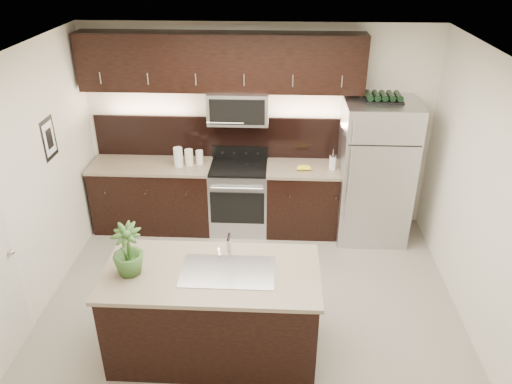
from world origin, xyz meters
TOP-DOWN VIEW (x-y plane):
  - ground at (0.00, 0.00)m, footprint 4.50×4.50m
  - room_walls at (-0.11, -0.04)m, footprint 4.52×4.02m
  - counter_run at (-0.46, 1.69)m, footprint 3.51×0.65m
  - upper_fixtures at (-0.43, 1.84)m, footprint 3.49×0.40m
  - island at (-0.31, -0.60)m, footprint 1.96×0.96m
  - sink_faucet at (-0.16, -0.59)m, footprint 0.84×0.50m
  - refrigerator at (1.50, 1.63)m, footprint 0.89×0.81m
  - wine_rack at (1.50, 1.63)m, footprint 0.46×0.28m
  - plant at (-1.03, -0.66)m, footprint 0.31×0.31m
  - canisters at (-0.93, 1.67)m, footprint 0.37×0.20m
  - french_press at (0.96, 1.64)m, footprint 0.09×0.09m
  - bananas at (0.54, 1.61)m, footprint 0.20×0.16m

SIDE VIEW (x-z plane):
  - ground at x=0.00m, z-range 0.00..0.00m
  - counter_run at x=-0.46m, z-range 0.00..0.94m
  - island at x=-0.31m, z-range 0.00..0.94m
  - refrigerator at x=1.50m, z-range 0.00..1.85m
  - sink_faucet at x=-0.16m, z-range 0.81..1.10m
  - bananas at x=0.54m, z-range 0.94..1.00m
  - french_press at x=0.96m, z-range 0.91..1.17m
  - canisters at x=-0.93m, z-range 0.93..1.18m
  - plant at x=-1.03m, z-range 0.94..1.43m
  - room_walls at x=-0.11m, z-range 0.34..3.05m
  - wine_rack at x=1.50m, z-range 1.85..1.95m
  - upper_fixtures at x=-0.43m, z-range 1.31..2.97m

